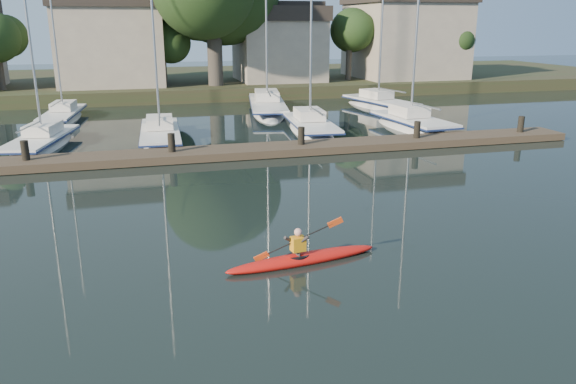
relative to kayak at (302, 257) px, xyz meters
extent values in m
plane|color=black|center=(0.60, -1.74, -0.16)|extent=(160.00, 160.00, 0.00)
ellipsoid|color=red|center=(0.02, 0.00, -0.07)|extent=(4.19, 1.14, 0.31)
cylinder|color=black|center=(-0.11, -0.02, 0.03)|extent=(0.70, 0.70, 0.08)
imported|color=#2C2729|center=(-0.11, -0.02, 0.36)|extent=(0.26, 0.36, 0.90)
cube|color=orange|center=(-0.11, -0.02, 0.37)|extent=(0.38, 0.31, 0.37)
sphere|color=#DF998B|center=(-0.11, -0.02, 0.69)|extent=(0.20, 0.20, 0.20)
cube|color=#493929|center=(0.60, 12.26, 0.04)|extent=(34.00, 2.00, 0.35)
cylinder|color=black|center=(-8.40, 12.26, 0.14)|extent=(0.32, 0.32, 1.80)
cylinder|color=black|center=(-2.40, 12.26, 0.14)|extent=(0.32, 0.32, 1.80)
cylinder|color=black|center=(3.60, 12.26, 0.14)|extent=(0.32, 0.32, 1.80)
cylinder|color=black|center=(9.60, 12.26, 0.14)|extent=(0.32, 0.32, 1.80)
cylinder|color=black|center=(15.60, 12.26, 0.14)|extent=(0.32, 0.32, 1.80)
ellipsoid|color=silver|center=(-8.42, 16.55, -0.49)|extent=(3.51, 8.16, 1.77)
cube|color=silver|center=(-8.42, 16.55, 0.35)|extent=(3.14, 6.75, 0.13)
cube|color=navy|center=(-8.42, 16.55, 0.28)|extent=(3.24, 6.92, 0.07)
cube|color=silver|center=(-8.32, 17.02, 0.70)|extent=(1.73, 2.44, 0.51)
cylinder|color=#9EA0A5|center=(-8.37, 16.78, 6.00)|extent=(0.11, 0.11, 11.20)
cylinder|color=#9EA0A5|center=(-8.66, 15.39, 1.10)|extent=(0.68, 2.97, 0.07)
ellipsoid|color=silver|center=(-2.69, 16.80, -0.50)|extent=(2.38, 8.70, 1.82)
cube|color=silver|center=(-2.69, 16.80, 0.37)|extent=(2.21, 7.15, 0.13)
cube|color=navy|center=(-2.69, 16.80, 0.29)|extent=(2.30, 7.32, 0.08)
cube|color=silver|center=(-2.67, 17.32, 0.72)|extent=(1.44, 2.47, 0.53)
cylinder|color=#9EA0A5|center=(-2.68, 17.06, 6.64)|extent=(0.11, 0.11, 12.46)
cylinder|color=#9EA0A5|center=(-2.74, 15.51, 1.13)|extent=(0.22, 3.28, 0.08)
ellipsoid|color=silver|center=(5.57, 17.03, -0.52)|extent=(2.85, 8.28, 1.93)
cube|color=silver|center=(5.57, 17.03, 0.40)|extent=(2.62, 6.81, 0.14)
cube|color=navy|center=(5.57, 17.03, 0.32)|extent=(2.71, 6.98, 0.08)
cube|color=silver|center=(5.62, 17.51, 0.77)|extent=(1.62, 2.39, 0.56)
cylinder|color=#9EA0A5|center=(5.60, 17.27, 6.03)|extent=(0.12, 0.12, 11.17)
cylinder|color=#9EA0A5|center=(5.46, 15.81, 1.21)|extent=(0.36, 3.08, 0.08)
ellipsoid|color=silver|center=(11.49, 16.33, -0.55)|extent=(2.86, 7.84, 2.09)
cube|color=silver|center=(11.49, 16.33, 0.44)|extent=(2.65, 6.45, 0.15)
cube|color=navy|center=(11.49, 16.33, 0.36)|extent=(2.75, 6.61, 0.09)
cube|color=silver|center=(11.46, 16.79, 0.85)|extent=(1.69, 2.26, 0.60)
cylinder|color=#9EA0A5|center=(11.47, 16.56, 5.99)|extent=(0.13, 0.13, 10.99)
cylinder|color=#9EA0A5|center=(11.57, 15.18, 1.32)|extent=(0.30, 2.92, 0.09)
ellipsoid|color=silver|center=(-8.29, 25.00, -0.48)|extent=(2.67, 8.22, 1.70)
cube|color=silver|center=(-8.29, 25.00, 0.33)|extent=(2.44, 6.76, 0.13)
cube|color=navy|center=(-8.29, 25.00, 0.26)|extent=(2.53, 6.93, 0.07)
cube|color=silver|center=(-8.24, 25.49, 0.66)|extent=(1.47, 2.37, 0.49)
cylinder|color=#9EA0A5|center=(-8.27, 25.24, 6.21)|extent=(0.11, 0.11, 11.66)
cylinder|color=#9EA0A5|center=(-8.41, 23.80, 1.05)|extent=(0.38, 3.06, 0.07)
ellipsoid|color=silver|center=(4.95, 25.07, -0.55)|extent=(4.25, 11.43, 2.13)
cube|color=silver|center=(4.95, 25.07, 0.45)|extent=(3.79, 9.43, 0.16)
cube|color=navy|center=(4.95, 25.07, 0.36)|extent=(3.92, 9.66, 0.09)
cube|color=silver|center=(5.07, 25.73, 0.87)|extent=(2.09, 3.36, 0.62)
cylinder|color=#9EA0A5|center=(4.66, 23.41, 1.35)|extent=(0.82, 4.20, 0.09)
ellipsoid|color=silver|center=(13.12, 24.50, -0.52)|extent=(3.82, 8.52, 1.96)
cube|color=silver|center=(13.12, 24.50, 0.41)|extent=(3.41, 7.05, 0.14)
cube|color=navy|center=(13.12, 24.50, 0.32)|extent=(3.52, 7.22, 0.08)
cube|color=silver|center=(13.02, 24.98, 0.79)|extent=(1.89, 2.56, 0.57)
cylinder|color=#9EA0A5|center=(13.07, 24.74, 6.13)|extent=(0.12, 0.12, 11.35)
cylinder|color=#9EA0A5|center=(13.37, 23.29, 1.23)|extent=(0.73, 3.09, 0.08)
cube|color=#26361B|center=(0.60, 42.26, 0.34)|extent=(90.00, 24.00, 1.00)
cube|color=#AA9C88|center=(-5.40, 36.26, 3.84)|extent=(8.00, 8.00, 6.00)
cube|color=#2C2420|center=(-5.40, 36.26, 7.44)|extent=(8.40, 8.40, 1.20)
cube|color=#AA9C88|center=(8.60, 36.26, 3.34)|extent=(7.00, 7.00, 5.00)
cube|color=#2C2420|center=(8.60, 36.26, 6.44)|extent=(7.35, 7.35, 1.20)
cube|color=#AA9C88|center=(20.60, 36.26, 4.09)|extent=(9.00, 9.00, 6.50)
cylinder|color=#433D35|center=(2.60, 33.26, 3.34)|extent=(1.20, 1.20, 5.00)
cylinder|color=#433D35|center=(-13.40, 34.26, 2.34)|extent=(0.48, 0.48, 3.00)
cylinder|color=#433D35|center=(-1.40, 33.76, 2.24)|extent=(0.38, 0.38, 2.80)
sphere|color=black|center=(-1.40, 33.76, 4.44)|extent=(2.72, 2.72, 2.72)
cylinder|color=#433D35|center=(14.60, 34.76, 2.44)|extent=(0.50, 0.50, 3.20)
sphere|color=black|center=(14.60, 34.76, 5.09)|extent=(3.57, 3.57, 3.57)
cylinder|color=#433D35|center=(24.60, 33.26, 2.14)|extent=(0.41, 0.41, 2.60)
sphere|color=black|center=(24.60, 33.26, 4.29)|extent=(2.89, 2.89, 2.89)
camera|label=1|loc=(-3.80, -12.65, 5.73)|focal=35.00mm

